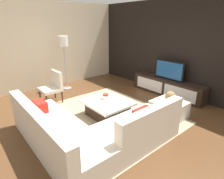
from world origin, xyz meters
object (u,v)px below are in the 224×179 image
accent_chair_near (53,85)px  fruit_bowl (106,96)px  coffee_table (107,108)px  decorative_ball (170,97)px  media_console (167,87)px  ottoman (169,109)px  floor_lamp (64,45)px  television (169,70)px  sectional_couch (88,131)px

accent_chair_near → fruit_bowl: (1.49, 0.69, -0.05)m
coffee_table → decorative_ball: size_ratio=4.16×
media_console → ottoman: (0.88, -1.22, -0.05)m
accent_chair_near → decorative_ball: accent_chair_near is taller
floor_lamp → ottoman: 3.74m
television → decorative_ball: size_ratio=3.88×
television → floor_lamp: floor_lamp is taller
television → fruit_bowl: (-0.28, -2.20, -0.35)m
sectional_couch → ottoman: 2.07m
coffee_table → floor_lamp: bearing=175.3°
media_console → accent_chair_near: bearing=-121.6°
coffee_table → ottoman: ottoman is taller
coffee_table → fruit_bowl: fruit_bowl is taller
sectional_couch → accent_chair_near: accent_chair_near is taller
television → ottoman: (0.88, -1.22, -0.59)m
sectional_couch → floor_lamp: bearing=159.2°
media_console → ottoman: bearing=-54.3°
media_console → fruit_bowl: size_ratio=8.30×
accent_chair_near → fruit_bowl: accent_chair_near is taller
sectional_couch → ottoman: size_ratio=3.55×
fruit_bowl → ottoman: bearing=39.9°
media_console → sectional_couch: bearing=-80.8°
media_console → floor_lamp: size_ratio=1.34×
media_console → television: 0.54m
coffee_table → accent_chair_near: accent_chair_near is taller
decorative_ball → ottoman: bearing=0.0°
floor_lamp → fruit_bowl: bearing=-2.5°
floor_lamp → television: bearing=39.6°
sectional_couch → coffee_table: sectional_couch is taller
media_console → ottoman: 1.51m
accent_chair_near → floor_lamp: 1.46m
accent_chair_near → ottoman: 3.14m
accent_chair_near → fruit_bowl: 1.64m
media_console → accent_chair_near: accent_chair_near is taller
coffee_table → accent_chair_near: size_ratio=1.19×
media_console → ottoman: media_console is taller
fruit_bowl → sectional_couch: bearing=-52.6°
accent_chair_near → media_console: bearing=64.7°
floor_lamp → decorative_ball: bearing=14.4°
floor_lamp → decorative_ball: (3.41, 0.87, -0.93)m
television → ottoman: television is taller
sectional_couch → coffee_table: 1.16m
floor_lamp → decorative_ball: 3.64m
television → accent_chair_near: (-1.77, -2.88, -0.30)m
sectional_couch → fruit_bowl: bearing=127.4°
coffee_table → decorative_ball: (0.98, 1.07, 0.32)m
floor_lamp → ottoman: bearing=14.4°
sectional_couch → television: bearing=99.2°
sectional_couch → decorative_ball: sectional_couch is taller
television → decorative_ball: 1.53m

